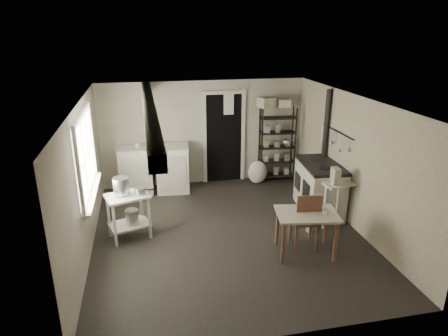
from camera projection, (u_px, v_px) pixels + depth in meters
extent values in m
plane|color=black|center=(228.00, 233.00, 6.92)|extent=(5.00, 5.00, 0.00)
plane|color=silver|center=(228.00, 101.00, 6.14)|extent=(5.00, 5.00, 0.00)
cube|color=#B7AE9C|center=(204.00, 133.00, 8.83)|extent=(4.50, 0.02, 2.30)
cube|color=#B7AE9C|center=(278.00, 251.00, 4.23)|extent=(4.50, 0.02, 2.30)
cube|color=#B7AE9C|center=(84.00, 182.00, 6.10)|extent=(0.02, 5.00, 2.30)
cube|color=#B7AE9C|center=(354.00, 162.00, 6.96)|extent=(0.02, 5.00, 2.30)
cylinder|color=silver|center=(121.00, 186.00, 6.49)|extent=(0.27, 0.27, 0.28)
cylinder|color=silver|center=(140.00, 190.00, 6.54)|extent=(0.20, 0.20, 0.10)
cylinder|color=silver|center=(132.00, 217.00, 6.67)|extent=(0.29, 0.29, 0.24)
imported|color=silver|center=(156.00, 149.00, 8.37)|extent=(0.31, 0.31, 0.07)
imported|color=silver|center=(137.00, 150.00, 8.28)|extent=(0.13, 0.13, 0.09)
imported|color=silver|center=(268.00, 123.00, 8.82)|extent=(0.08, 0.09, 0.18)
cube|color=beige|center=(266.00, 93.00, 8.68)|extent=(0.40, 0.37, 0.22)
cube|color=beige|center=(285.00, 94.00, 8.73)|extent=(0.33, 0.32, 0.17)
cube|color=beige|center=(336.00, 174.00, 6.80)|extent=(0.13, 0.20, 0.29)
imported|color=silver|center=(326.00, 208.00, 6.01)|extent=(0.11, 0.11, 0.08)
ellipsoid|color=silver|center=(257.00, 173.00, 9.05)|extent=(0.49, 0.44, 0.52)
cylinder|color=silver|center=(309.00, 227.00, 6.97)|extent=(0.13, 0.13, 0.14)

